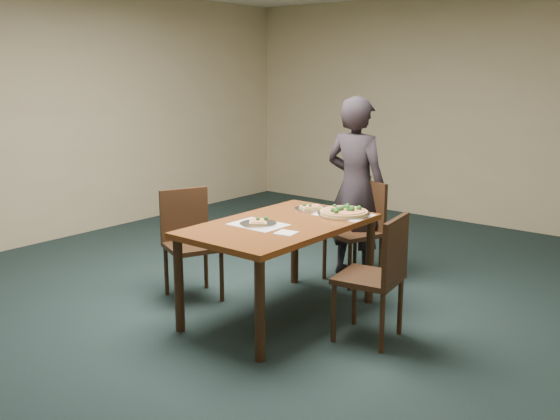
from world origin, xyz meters
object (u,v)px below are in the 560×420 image
Objects in this scene: chair_left at (189,237)px; diner at (356,188)px; pizza_pan at (344,212)px; chair_right at (379,271)px; chair_far at (360,225)px; slice_plate_far at (311,208)px; dining_table at (280,234)px; slice_plate_near at (258,223)px.

diner reaches higher than chair_left.
chair_right is at bearing -37.01° from pizza_pan.
chair_far is 1.54m from chair_left.
chair_far reaches higher than slice_plate_far.
chair_far is at bearing 89.16° from dining_table.
diner is at bearing 89.87° from slice_plate_near.
chair_far is at bearing -151.07° from chair_right.
diner is (0.79, 1.34, 0.32)m from chair_left.
slice_plate_near is (-0.11, -1.27, 0.25)m from chair_far.
chair_left reaches higher than dining_table.
slice_plate_far is at bearing -179.75° from pizza_pan.
chair_left is at bearing -149.44° from pizza_pan.
chair_left reaches higher than pizza_pan.
chair_right reaches higher than slice_plate_near.
dining_table is 0.59m from pizza_pan.
pizza_pan is 1.52× the size of slice_plate_near.
slice_plate_far is (-0.33, -0.00, -0.01)m from pizza_pan.
diner is at bearing -7.41° from chair_left.
chair_far is 1.00× the size of chair_right.
chair_right reaches higher than pizza_pan.
chair_far is 2.14× the size of pizza_pan.
diner is at bearing 94.18° from dining_table.
chair_left reaches higher than slice_plate_near.
chair_far is (0.02, 1.13, -0.14)m from dining_table.
pizza_pan is at bearing 64.53° from slice_plate_near.
pizza_pan is at bearing -36.18° from chair_left.
pizza_pan is 0.75m from slice_plate_near.
chair_right is 0.55× the size of diner.
chair_left is at bearing 178.56° from slice_plate_near.
chair_right is 0.98m from slice_plate_near.
chair_right is (0.83, 0.08, -0.14)m from dining_table.
diner reaches higher than dining_table.
chair_right is at bearing -59.80° from chair_left.
pizza_pan is (0.32, -0.68, -0.06)m from diner.
chair_right is 1.05m from slice_plate_far.
diner is 0.75m from pizza_pan.
slice_plate_near reaches higher than dining_table.
slice_plate_near is at bearing -77.10° from chair_far.
dining_table is 1.65× the size of chair_far.
chair_left is (-0.88, -0.13, -0.14)m from dining_table.
slice_plate_near reaches higher than slice_plate_far.
dining_table is at bearing -113.51° from pizza_pan.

